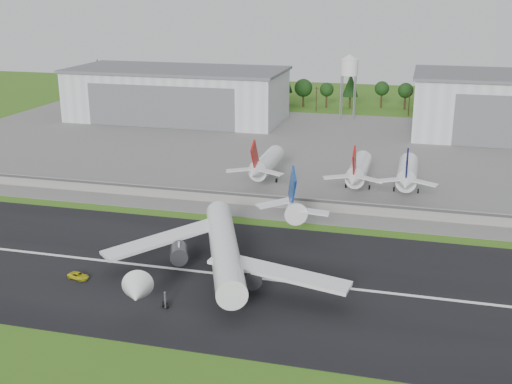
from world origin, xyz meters
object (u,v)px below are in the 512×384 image
(ground_vehicle, at_px, (78,276))
(parked_jet_navy, at_px, (407,174))
(parked_jet_red_a, at_px, (264,164))
(parked_jet_red_b, at_px, (358,171))
(main_airliner, at_px, (223,254))

(ground_vehicle, height_order, parked_jet_navy, parked_jet_navy)
(ground_vehicle, xyz_separation_m, parked_jet_navy, (63.48, 76.20, 5.44))
(ground_vehicle, relative_size, parked_jet_red_a, 0.15)
(ground_vehicle, bearing_deg, parked_jet_navy, -26.57)
(parked_jet_red_b, bearing_deg, parked_jet_navy, 0.07)
(ground_vehicle, xyz_separation_m, parked_jet_red_a, (20.76, 76.18, 5.31))
(main_airliner, xyz_separation_m, parked_jet_navy, (34.90, 66.97, 1.29))
(parked_jet_red_a, xyz_separation_m, parked_jet_red_b, (28.51, 0.00, 0.02))
(parked_jet_red_b, bearing_deg, parked_jet_red_a, -179.99)
(parked_jet_red_b, height_order, parked_jet_navy, parked_jet_navy)
(parked_jet_red_a, relative_size, parked_jet_red_b, 1.00)
(main_airliner, distance_m, parked_jet_navy, 75.53)
(main_airliner, relative_size, parked_jet_red_a, 1.83)
(main_airliner, bearing_deg, ground_vehicle, -3.09)
(main_airliner, relative_size, parked_jet_red_b, 1.83)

